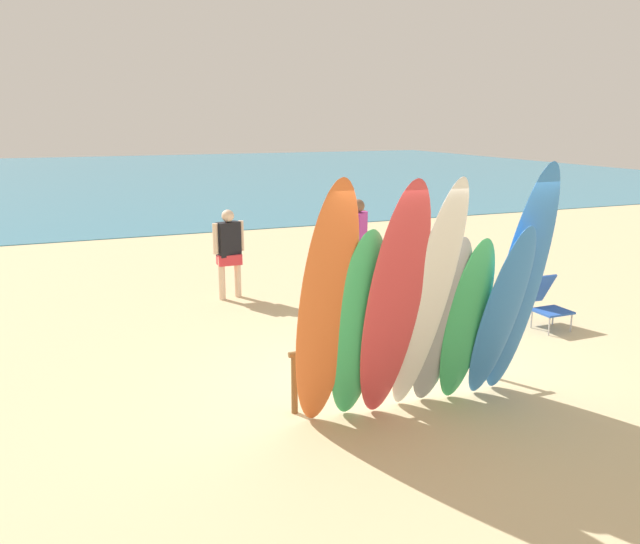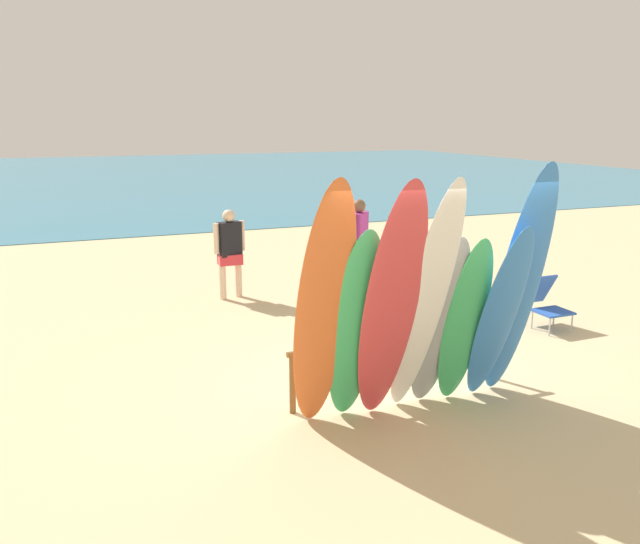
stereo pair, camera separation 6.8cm
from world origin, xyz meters
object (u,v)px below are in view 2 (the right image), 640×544
(surfboard_rack, at_px, (400,350))
(surfboard_blue_6, at_px, (499,316))
(surfboard_green_5, at_px, (465,323))
(beachgoer_near_rack, at_px, (358,240))
(surfboard_white_3, at_px, (425,303))
(surfboard_blue_7, at_px, (519,285))
(surfboard_red_2, at_px, (391,307))
(surfboard_green_1, at_px, (355,328))
(surfboard_orange_0, at_px, (324,310))
(beach_chair_red, at_px, (467,282))
(surfboard_grey_4, at_px, (440,324))
(beach_chair_blue, at_px, (544,300))
(beachgoer_photographing, at_px, (230,248))

(surfboard_rack, bearing_deg, surfboard_blue_6, -38.67)
(surfboard_green_5, xyz_separation_m, beachgoer_near_rack, (0.96, 4.75, 0.01))
(surfboard_white_3, height_order, surfboard_blue_7, surfboard_blue_7)
(surfboard_red_2, distance_m, surfboard_blue_6, 1.37)
(surfboard_green_5, distance_m, beachgoer_near_rack, 4.85)
(surfboard_green_1, distance_m, surfboard_white_3, 0.75)
(surfboard_orange_0, distance_m, surfboard_white_3, 1.06)
(surfboard_red_2, bearing_deg, surfboard_blue_6, 6.94)
(surfboard_blue_6, bearing_deg, beach_chair_red, 60.28)
(surfboard_blue_6, bearing_deg, surfboard_green_5, 163.92)
(surfboard_blue_6, xyz_separation_m, beach_chair_red, (1.93, 3.38, -0.62))
(surfboard_blue_7, bearing_deg, surfboard_grey_4, 177.57)
(surfboard_rack, xyz_separation_m, beachgoer_near_rack, (1.42, 4.19, 0.45))
(surfboard_green_5, height_order, beachgoer_near_rack, surfboard_green_5)
(beachgoer_near_rack, distance_m, beach_chair_blue, 3.40)
(surfboard_white_3, bearing_deg, surfboard_green_1, 164.84)
(surfboard_blue_6, bearing_deg, surfboard_red_2, -177.19)
(surfboard_blue_7, height_order, beach_chair_blue, surfboard_blue_7)
(surfboard_orange_0, height_order, beachgoer_photographing, surfboard_orange_0)
(surfboard_orange_0, height_order, surfboard_green_1, surfboard_orange_0)
(surfboard_red_2, height_order, surfboard_blue_7, surfboard_blue_7)
(surfboard_orange_0, relative_size, surfboard_green_5, 1.35)
(surfboard_rack, distance_m, beach_chair_red, 3.87)
(surfboard_orange_0, xyz_separation_m, beach_chair_red, (3.93, 3.31, -0.88))
(surfboard_orange_0, bearing_deg, surfboard_blue_6, -1.33)
(surfboard_orange_0, xyz_separation_m, beachgoer_near_rack, (2.60, 4.79, -0.32))
(surfboard_green_5, xyz_separation_m, surfboard_blue_7, (0.62, -0.07, 0.38))
(surfboard_rack, distance_m, surfboard_grey_4, 0.71)
(surfboard_blue_6, distance_m, beach_chair_red, 3.94)
(surfboard_grey_4, relative_size, surfboard_blue_6, 0.94)
(beach_chair_blue, bearing_deg, surfboard_rack, -157.86)
(beach_chair_red, bearing_deg, surfboard_green_1, -136.66)
(surfboard_orange_0, height_order, surfboard_blue_6, surfboard_orange_0)
(surfboard_green_5, bearing_deg, surfboard_blue_7, -3.43)
(beach_chair_blue, bearing_deg, surfboard_green_5, -145.98)
(surfboard_grey_4, bearing_deg, surfboard_white_3, -149.82)
(surfboard_red_2, height_order, beach_chair_blue, surfboard_red_2)
(surfboard_orange_0, distance_m, beachgoer_photographing, 5.36)
(surfboard_blue_7, distance_m, beachgoer_photographing, 5.71)
(beachgoer_near_rack, bearing_deg, surfboard_green_5, -146.71)
(surfboard_rack, bearing_deg, surfboard_green_5, -50.04)
(surfboard_orange_0, relative_size, beachgoer_near_rack, 1.59)
(surfboard_red_2, relative_size, surfboard_blue_7, 0.98)
(surfboard_red_2, bearing_deg, beach_chair_red, 50.59)
(beachgoer_photographing, bearing_deg, surfboard_blue_6, 92.23)
(beach_chair_red, height_order, beach_chair_blue, beach_chair_red)
(surfboard_white_3, relative_size, beach_chair_red, 3.38)
(surfboard_orange_0, height_order, surfboard_grey_4, surfboard_orange_0)
(surfboard_orange_0, bearing_deg, surfboard_blue_7, -0.28)
(beach_chair_red, bearing_deg, surfboard_grey_4, -127.58)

